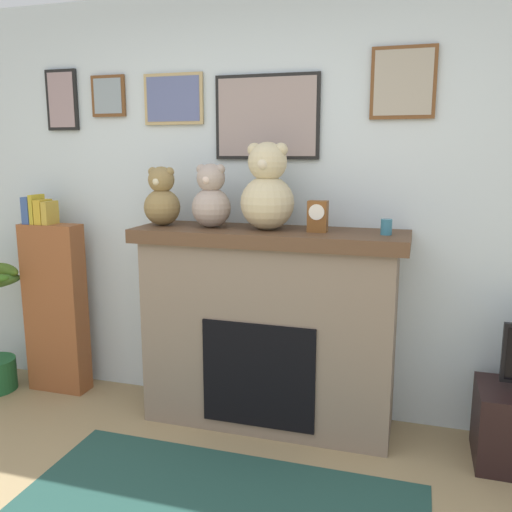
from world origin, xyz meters
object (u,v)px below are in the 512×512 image
at_px(teddy_bear_cream, 267,191).
at_px(fireplace, 269,327).
at_px(candle_jar, 386,227).
at_px(mantel_clock, 318,216).
at_px(teddy_bear_grey, 211,199).
at_px(teddy_bear_brown, 162,199).
at_px(bookshelf, 55,304).

bearing_deg(teddy_bear_cream, fireplace, 69.80).
xyz_separation_m(candle_jar, mantel_clock, (-0.38, -0.00, 0.05)).
relative_size(teddy_bear_grey, teddy_bear_cream, 0.75).
xyz_separation_m(mantel_clock, teddy_bear_brown, (-0.96, 0.00, 0.07)).
bearing_deg(teddy_bear_cream, mantel_clock, -0.12).
relative_size(candle_jar, mantel_clock, 0.49).
bearing_deg(teddy_bear_brown, fireplace, 1.54).
distance_m(fireplace, candle_jar, 0.92).
xyz_separation_m(fireplace, teddy_bear_grey, (-0.35, -0.02, 0.77)).
distance_m(fireplace, teddy_bear_brown, 1.01).
height_order(fireplace, teddy_bear_cream, teddy_bear_cream).
height_order(teddy_bear_brown, teddy_bear_cream, teddy_bear_cream).
bearing_deg(bookshelf, candle_jar, -1.17).
distance_m(candle_jar, mantel_clock, 0.38).
bearing_deg(mantel_clock, teddy_bear_grey, 179.93).
distance_m(fireplace, bookshelf, 1.53).
bearing_deg(mantel_clock, teddy_bear_cream, 179.88).
xyz_separation_m(fireplace, mantel_clock, (0.29, -0.02, 0.68)).
bearing_deg(fireplace, teddy_bear_cream, -110.20).
height_order(fireplace, bookshelf, bookshelf).
xyz_separation_m(teddy_bear_brown, teddy_bear_cream, (0.67, -0.00, 0.06)).
relative_size(candle_jar, teddy_bear_brown, 0.24).
distance_m(mantel_clock, teddy_bear_brown, 0.96).
bearing_deg(teddy_bear_cream, candle_jar, 0.05).
relative_size(candle_jar, teddy_bear_grey, 0.23).
xyz_separation_m(teddy_bear_grey, teddy_bear_cream, (0.35, -0.00, 0.06)).
relative_size(bookshelf, teddy_bear_grey, 3.63).
distance_m(mantel_clock, teddy_bear_grey, 0.64).
relative_size(mantel_clock, teddy_bear_brown, 0.49).
xyz_separation_m(fireplace, teddy_bear_cream, (-0.01, -0.02, 0.82)).
bearing_deg(teddy_bear_grey, teddy_bear_cream, -0.03).
bearing_deg(teddy_bear_cream, teddy_bear_grey, 179.97).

